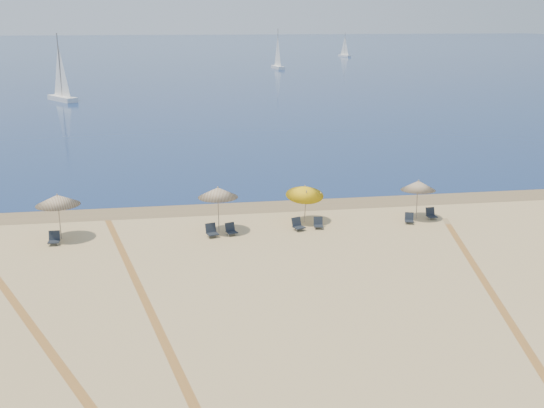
{
  "coord_description": "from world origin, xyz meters",
  "views": [
    {
      "loc": [
        -5.43,
        -14.22,
        11.49
      ],
      "look_at": [
        0.0,
        20.0,
        1.3
      ],
      "focal_mm": 42.15,
      "sensor_mm": 36.0,
      "label": 1
    }
  ],
  "objects_px": {
    "umbrella_2": "(218,192)",
    "umbrella_3": "(305,191)",
    "chair_2": "(54,239)",
    "umbrella_4": "(418,185)",
    "sailboat_1": "(278,57)",
    "chair_4": "(231,230)",
    "chair_8": "(431,214)",
    "chair_5": "(298,225)",
    "umbrella_1": "(58,200)",
    "sailboat_0": "(345,49)",
    "sailboat_2": "(61,81)",
    "chair_7": "(409,219)",
    "chair_6": "(318,223)",
    "chair_3": "(212,231)"
  },
  "relations": [
    {
      "from": "chair_2",
      "to": "sailboat_1",
      "type": "xyz_separation_m",
      "value": [
        31.08,
        114.24,
        2.39
      ]
    },
    {
      "from": "chair_2",
      "to": "chair_4",
      "type": "bearing_deg",
      "value": 0.96
    },
    {
      "from": "chair_4",
      "to": "sailboat_2",
      "type": "distance_m",
      "value": 64.04
    },
    {
      "from": "umbrella_4",
      "to": "sailboat_1",
      "type": "bearing_deg",
      "value": 84.64
    },
    {
      "from": "umbrella_4",
      "to": "sailboat_2",
      "type": "distance_m",
      "value": 66.89
    },
    {
      "from": "umbrella_1",
      "to": "umbrella_3",
      "type": "relative_size",
      "value": 1.05
    },
    {
      "from": "umbrella_2",
      "to": "umbrella_4",
      "type": "xyz_separation_m",
      "value": [
        11.76,
        0.62,
        -0.25
      ]
    },
    {
      "from": "umbrella_1",
      "to": "chair_5",
      "type": "distance_m",
      "value": 13.03
    },
    {
      "from": "umbrella_1",
      "to": "sailboat_2",
      "type": "distance_m",
      "value": 61.3
    },
    {
      "from": "umbrella_1",
      "to": "chair_3",
      "type": "xyz_separation_m",
      "value": [
        8.04,
        -0.88,
        -1.87
      ]
    },
    {
      "from": "umbrella_3",
      "to": "umbrella_4",
      "type": "relative_size",
      "value": 1.02
    },
    {
      "from": "umbrella_2",
      "to": "chair_5",
      "type": "bearing_deg",
      "value": -4.78
    },
    {
      "from": "chair_2",
      "to": "sailboat_1",
      "type": "relative_size",
      "value": 0.08
    },
    {
      "from": "umbrella_2",
      "to": "umbrella_3",
      "type": "height_order",
      "value": "umbrella_2"
    },
    {
      "from": "chair_2",
      "to": "chair_8",
      "type": "distance_m",
      "value": 21.33
    },
    {
      "from": "umbrella_2",
      "to": "sailboat_1",
      "type": "bearing_deg",
      "value": 78.86
    },
    {
      "from": "sailboat_0",
      "to": "chair_8",
      "type": "bearing_deg",
      "value": -124.9
    },
    {
      "from": "chair_4",
      "to": "chair_8",
      "type": "bearing_deg",
      "value": -13.12
    },
    {
      "from": "sailboat_2",
      "to": "chair_3",
      "type": "bearing_deg",
      "value": -108.66
    },
    {
      "from": "chair_3",
      "to": "chair_4",
      "type": "bearing_deg",
      "value": -8.54
    },
    {
      "from": "umbrella_3",
      "to": "chair_2",
      "type": "height_order",
      "value": "umbrella_3"
    },
    {
      "from": "chair_2",
      "to": "chair_6",
      "type": "xyz_separation_m",
      "value": [
        14.32,
        0.42,
        -0.03
      ]
    },
    {
      "from": "umbrella_1",
      "to": "chair_7",
      "type": "height_order",
      "value": "umbrella_1"
    },
    {
      "from": "sailboat_1",
      "to": "sailboat_2",
      "type": "relative_size",
      "value": 0.95
    },
    {
      "from": "sailboat_0",
      "to": "umbrella_3",
      "type": "bearing_deg",
      "value": -127.55
    },
    {
      "from": "umbrella_2",
      "to": "chair_3",
      "type": "distance_m",
      "value": 2.13
    },
    {
      "from": "umbrella_1",
      "to": "umbrella_2",
      "type": "bearing_deg",
      "value": -1.04
    },
    {
      "from": "chair_5",
      "to": "chair_8",
      "type": "distance_m",
      "value": 8.24
    },
    {
      "from": "umbrella_2",
      "to": "sailboat_0",
      "type": "height_order",
      "value": "sailboat_0"
    },
    {
      "from": "chair_4",
      "to": "chair_7",
      "type": "relative_size",
      "value": 1.09
    },
    {
      "from": "chair_6",
      "to": "sailboat_1",
      "type": "xyz_separation_m",
      "value": [
        16.75,
        113.82,
        2.42
      ]
    },
    {
      "from": "chair_5",
      "to": "chair_8",
      "type": "bearing_deg",
      "value": -16.44
    },
    {
      "from": "umbrella_3",
      "to": "sailboat_0",
      "type": "xyz_separation_m",
      "value": [
        44.66,
        155.03,
        0.24
      ]
    },
    {
      "from": "umbrella_4",
      "to": "chair_7",
      "type": "height_order",
      "value": "umbrella_4"
    },
    {
      "from": "umbrella_4",
      "to": "chair_8",
      "type": "height_order",
      "value": "umbrella_4"
    },
    {
      "from": "umbrella_1",
      "to": "sailboat_0",
      "type": "bearing_deg",
      "value": 69.52
    },
    {
      "from": "chair_5",
      "to": "chair_4",
      "type": "bearing_deg",
      "value": 161.45
    },
    {
      "from": "umbrella_2",
      "to": "chair_4",
      "type": "distance_m",
      "value": 2.16
    },
    {
      "from": "umbrella_1",
      "to": "umbrella_4",
      "type": "bearing_deg",
      "value": 1.31
    },
    {
      "from": "umbrella_4",
      "to": "sailboat_0",
      "type": "distance_m",
      "value": 159.93
    },
    {
      "from": "chair_8",
      "to": "chair_3",
      "type": "bearing_deg",
      "value": -178.04
    },
    {
      "from": "umbrella_4",
      "to": "sailboat_2",
      "type": "bearing_deg",
      "value": 115.87
    },
    {
      "from": "chair_2",
      "to": "sailboat_0",
      "type": "relative_size",
      "value": 0.1
    },
    {
      "from": "chair_5",
      "to": "chair_6",
      "type": "height_order",
      "value": "chair_5"
    },
    {
      "from": "umbrella_4",
      "to": "chair_6",
      "type": "relative_size",
      "value": 3.55
    },
    {
      "from": "umbrella_3",
      "to": "chair_2",
      "type": "distance_m",
      "value": 13.95
    },
    {
      "from": "umbrella_3",
      "to": "chair_4",
      "type": "height_order",
      "value": "umbrella_3"
    },
    {
      "from": "sailboat_0",
      "to": "umbrella_4",
      "type": "bearing_deg",
      "value": -125.21
    },
    {
      "from": "chair_4",
      "to": "sailboat_2",
      "type": "xyz_separation_m",
      "value": [
        -18.04,
        61.39,
        2.54
      ]
    },
    {
      "from": "chair_7",
      "to": "umbrella_4",
      "type": "bearing_deg",
      "value": 64.0
    }
  ]
}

